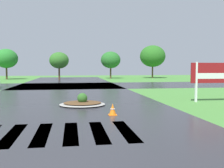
% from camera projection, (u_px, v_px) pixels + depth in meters
% --- Properties ---
extents(asphalt_roadway, '(11.43, 80.00, 0.01)m').
position_uv_depth(asphalt_roadway, '(63.00, 107.00, 14.00)').
color(asphalt_roadway, '#2B2B30').
rests_on(asphalt_roadway, ground).
extents(asphalt_cross_road, '(90.00, 10.29, 0.01)m').
position_uv_depth(asphalt_cross_road, '(67.00, 86.00, 29.44)').
color(asphalt_cross_road, '#2B2B30').
rests_on(asphalt_cross_road, ground).
extents(crosswalk_stripes, '(4.95, 3.00, 0.01)m').
position_uv_depth(crosswalk_stripes, '(57.00, 133.00, 8.42)').
color(crosswalk_stripes, white).
rests_on(crosswalk_stripes, ground).
extents(estate_billboard, '(3.13, 0.14, 2.42)m').
position_uv_depth(estate_billboard, '(215.00, 75.00, 15.92)').
color(estate_billboard, white).
rests_on(estate_billboard, ground).
extents(median_island, '(2.52, 2.31, 0.68)m').
position_uv_depth(median_island, '(82.00, 103.00, 14.47)').
color(median_island, '#9E9B93').
rests_on(median_island, ground).
extents(traffic_cone, '(0.36, 0.36, 0.51)m').
position_uv_depth(traffic_cone, '(113.00, 110.00, 11.53)').
color(traffic_cone, orange).
rests_on(traffic_cone, ground).
extents(background_treeline, '(46.31, 6.78, 6.09)m').
position_uv_depth(background_treeline, '(29.00, 58.00, 44.45)').
color(background_treeline, '#4C3823').
rests_on(background_treeline, ground).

